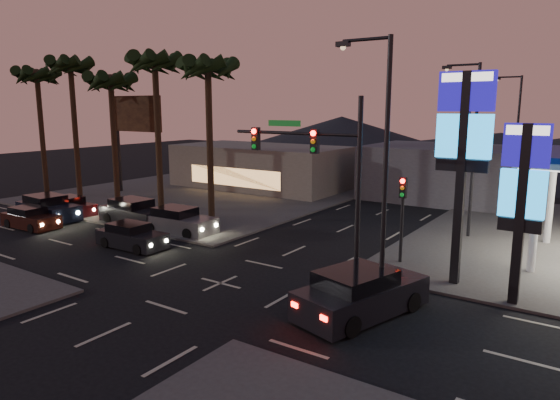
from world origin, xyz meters
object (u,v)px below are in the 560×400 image
Objects in this scene: car_lane_b_rear at (70,207)px; suv_station at (360,294)px; traffic_signal_mast at (320,165)px; car_lane_b_mid at (134,213)px; car_lane_a_front at (131,236)px; car_lane_a_mid at (30,218)px; car_lane_a_rear at (48,208)px; pylon_sign_tall at (464,136)px; car_lane_b_front at (178,221)px; pylon_sign_short at (523,187)px.

car_lane_b_rear is 0.74× the size of suv_station.
car_lane_b_mid is at bearing 167.91° from traffic_signal_mast.
car_lane_b_rear is (-10.26, 3.07, -0.00)m from car_lane_a_front.
traffic_signal_mast reaches higher than car_lane_a_mid.
suv_station is at bearing -10.02° from car_lane_b_rear.
car_lane_a_rear is at bearing 173.85° from suv_station.
traffic_signal_mast is 1.51× the size of car_lane_a_rear.
car_lane_a_mid is (-8.93, -0.61, 0.00)m from car_lane_a_front.
car_lane_a_rear is 6.38m from car_lane_b_mid.
car_lane_a_front is 10.30m from car_lane_a_rear.
pylon_sign_tall is 7.87m from suv_station.
car_lane_a_front is at bearing 174.94° from suv_station.
pylon_sign_tall is at bearing 0.57° from car_lane_b_front.
pylon_sign_tall is 6.02m from traffic_signal_mast.
car_lane_a_mid is at bearing -177.15° from traffic_signal_mast.
car_lane_b_front is 1.16× the size of car_lane_b_rear.
pylon_sign_tall is at bearing 1.85° from car_lane_b_rear.
traffic_signal_mast is 1.64× the size of car_lane_b_front.
car_lane_a_front is 5.73m from car_lane_b_mid.
pylon_sign_tall is 17.66m from car_lane_a_front.
traffic_signal_mast reaches higher than suv_station.
car_lane_a_front is (-18.73, -2.92, -4.03)m from pylon_sign_short.
car_lane_b_mid is 0.91× the size of suv_station.
car_lane_b_mid is at bearing 6.92° from car_lane_b_rear.
traffic_signal_mast is 1.91× the size of car_lane_a_mid.
pylon_sign_short reaches higher than car_lane_b_front.
car_lane_a_rear reaches higher than car_lane_a_front.
pylon_sign_short is 7.26m from suv_station.
car_lane_a_front is 0.99× the size of car_lane_b_rear.
suv_station reaches higher than car_lane_a_mid.
car_lane_a_mid is 0.86× the size of car_lane_b_front.
car_lane_a_rear reaches higher than car_lane_b_rear.
car_lane_a_rear is 10.26m from car_lane_b_front.
car_lane_a_rear is at bearing -176.94° from pylon_sign_short.
car_lane_a_front is 1.00× the size of car_lane_a_mid.
car_lane_a_front is 0.86× the size of car_lane_b_front.
traffic_signal_mast is 12.38m from car_lane_a_front.
traffic_signal_mast is 12.99m from car_lane_b_front.
car_lane_a_rear is at bearing -157.75° from car_lane_b_mid.
pylon_sign_tall is 17.41m from car_lane_b_front.
traffic_signal_mast is at bearing -160.87° from pylon_sign_short.
pylon_sign_short is at bearing -2.53° from car_lane_b_front.
pylon_sign_tall reaches higher than car_lane_b_rear.
pylon_sign_short reaches higher than car_lane_b_mid.
car_lane_a_mid is 0.79× the size of car_lane_a_rear.
car_lane_a_mid is 2.37m from car_lane_a_rear.
car_lane_b_front is (9.98, 2.38, -0.05)m from car_lane_a_rear.
pylon_sign_short is (2.50, -1.00, -1.74)m from pylon_sign_tall.
traffic_signal_mast is 1.91× the size of car_lane_a_front.
car_lane_a_front is 3.77m from car_lane_b_front.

